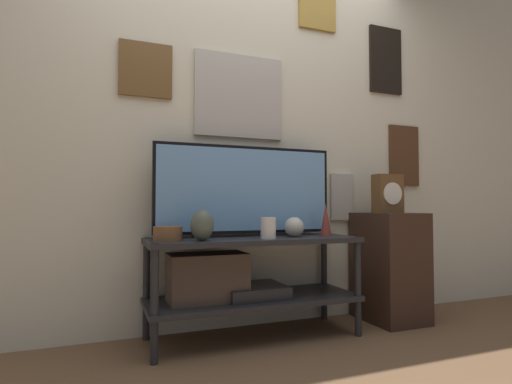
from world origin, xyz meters
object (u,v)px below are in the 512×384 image
Objects in this scene: vase_urn_stoneware at (202,225)px; television at (246,190)px; mantel_clock at (388,194)px; candle_jar at (268,228)px; vase_round_glass at (294,227)px; vase_wide_bowl at (168,234)px; vase_slim_bronze at (326,219)px.

television is at bearing 33.16° from vase_urn_stoneware.
candle_jar is at bearing -171.94° from mantel_clock.
television reaches higher than candle_jar.
vase_wide_bowl is at bearing -179.38° from vase_round_glass.
vase_slim_bronze is at bearing 2.15° from vase_wide_bowl.
vase_urn_stoneware is 1.39× the size of vase_round_glass.
vase_round_glass is 0.97× the size of candle_jar.
television is 0.55m from vase_slim_bronze.
vase_slim_bronze is (0.51, -0.10, -0.18)m from television.
candle_jar is at bearing -156.38° from vase_round_glass.
vase_urn_stoneware is 1.36m from mantel_clock.
vase_slim_bronze is 1.35× the size of vase_wide_bowl.
vase_round_glass is at bearing 7.87° from vase_urn_stoneware.
mantel_clock is (0.74, 0.04, 0.21)m from vase_round_glass.
vase_slim_bronze is at bearing 7.61° from vase_urn_stoneware.
vase_urn_stoneware is 1.35× the size of candle_jar.
television is 0.33m from candle_jar.
television is at bearing 103.43° from candle_jar.
vase_wide_bowl is 0.59× the size of mantel_clock.
candle_jar reaches higher than vase_round_glass.
vase_slim_bronze is at bearing -11.57° from television.
vase_urn_stoneware is at bearing -174.67° from mantel_clock.
vase_round_glass is (0.60, 0.08, -0.02)m from vase_urn_stoneware.
vase_round_glass is 0.77× the size of vase_wide_bowl.
vase_slim_bronze reaches higher than candle_jar.
vase_round_glass is 0.77m from mantel_clock.
television is at bearing 168.43° from vase_slim_bronze.
candle_jar is (0.05, -0.23, -0.23)m from television.
vase_urn_stoneware is at bearing 178.46° from candle_jar.
vase_urn_stoneware is 0.38m from candle_jar.
vase_slim_bronze is at bearing 15.10° from candle_jar.
candle_jar is at bearing -1.54° from vase_urn_stoneware.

